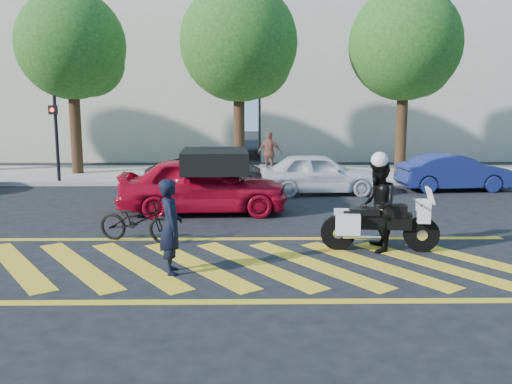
{
  "coord_description": "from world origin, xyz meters",
  "views": [
    {
      "loc": [
        0.37,
        -9.72,
        3.01
      ],
      "look_at": [
        0.53,
        1.92,
        1.05
      ],
      "focal_mm": 38.0,
      "sensor_mm": 36.0,
      "label": 1
    }
  ],
  "objects_px": {
    "officer_bike": "(171,227)",
    "police_motorcycle": "(378,223)",
    "parked_mid_left": "(211,174)",
    "officer_moto": "(378,206)",
    "parked_mid_right": "(319,173)",
    "parked_right": "(454,172)",
    "bicycle": "(137,221)",
    "red_convertible": "(203,185)"
  },
  "relations": [
    {
      "from": "bicycle",
      "to": "parked_right",
      "type": "relative_size",
      "value": 0.47
    },
    {
      "from": "police_motorcycle",
      "to": "parked_mid_right",
      "type": "relative_size",
      "value": 0.6
    },
    {
      "from": "parked_mid_left",
      "to": "parked_mid_right",
      "type": "height_order",
      "value": "parked_mid_right"
    },
    {
      "from": "bicycle",
      "to": "parked_mid_right",
      "type": "height_order",
      "value": "parked_mid_right"
    },
    {
      "from": "parked_mid_right",
      "to": "officer_bike",
      "type": "bearing_deg",
      "value": 154.49
    },
    {
      "from": "parked_mid_right",
      "to": "parked_right",
      "type": "bearing_deg",
      "value": -84.42
    },
    {
      "from": "parked_mid_left",
      "to": "parked_right",
      "type": "distance_m",
      "value": 8.26
    },
    {
      "from": "bicycle",
      "to": "officer_moto",
      "type": "xyz_separation_m",
      "value": [
        5.0,
        -0.77,
        0.47
      ]
    },
    {
      "from": "police_motorcycle",
      "to": "parked_right",
      "type": "xyz_separation_m",
      "value": [
        4.37,
        7.45,
        0.05
      ]
    },
    {
      "from": "officer_bike",
      "to": "police_motorcycle",
      "type": "height_order",
      "value": "officer_bike"
    },
    {
      "from": "parked_mid_left",
      "to": "police_motorcycle",
      "type": "bearing_deg",
      "value": -149.63
    },
    {
      "from": "officer_moto",
      "to": "parked_mid_left",
      "type": "bearing_deg",
      "value": -146.85
    },
    {
      "from": "red_convertible",
      "to": "parked_mid_right",
      "type": "relative_size",
      "value": 1.15
    },
    {
      "from": "parked_mid_right",
      "to": "parked_right",
      "type": "distance_m",
      "value": 4.72
    },
    {
      "from": "parked_mid_right",
      "to": "parked_right",
      "type": "relative_size",
      "value": 1.04
    },
    {
      "from": "parked_mid_left",
      "to": "officer_bike",
      "type": "bearing_deg",
      "value": -177.78
    },
    {
      "from": "officer_moto",
      "to": "parked_right",
      "type": "relative_size",
      "value": 0.49
    },
    {
      "from": "officer_bike",
      "to": "parked_mid_left",
      "type": "distance_m",
      "value": 8.87
    },
    {
      "from": "officer_moto",
      "to": "red_convertible",
      "type": "bearing_deg",
      "value": -129.17
    },
    {
      "from": "red_convertible",
      "to": "parked_mid_left",
      "type": "xyz_separation_m",
      "value": [
        -0.05,
        3.66,
        -0.18
      ]
    },
    {
      "from": "officer_bike",
      "to": "parked_mid_right",
      "type": "relative_size",
      "value": 0.43
    },
    {
      "from": "officer_moto",
      "to": "parked_mid_left",
      "type": "height_order",
      "value": "officer_moto"
    },
    {
      "from": "bicycle",
      "to": "parked_right",
      "type": "distance_m",
      "value": 11.52
    },
    {
      "from": "bicycle",
      "to": "parked_mid_left",
      "type": "xyz_separation_m",
      "value": [
        1.13,
        6.69,
        0.13
      ]
    },
    {
      "from": "parked_mid_left",
      "to": "parked_mid_right",
      "type": "relative_size",
      "value": 1.08
    },
    {
      "from": "bicycle",
      "to": "police_motorcycle",
      "type": "xyz_separation_m",
      "value": [
        5.02,
        -0.77,
        0.11
      ]
    },
    {
      "from": "officer_bike",
      "to": "bicycle",
      "type": "xyz_separation_m",
      "value": [
        -1.04,
        2.18,
        -0.38
      ]
    },
    {
      "from": "officer_bike",
      "to": "red_convertible",
      "type": "xyz_separation_m",
      "value": [
        0.14,
        5.21,
        -0.07
      ]
    },
    {
      "from": "officer_bike",
      "to": "police_motorcycle",
      "type": "relative_size",
      "value": 0.71
    },
    {
      "from": "bicycle",
      "to": "parked_mid_right",
      "type": "relative_size",
      "value": 0.45
    },
    {
      "from": "officer_bike",
      "to": "police_motorcycle",
      "type": "xyz_separation_m",
      "value": [
        3.98,
        1.41,
        -0.27
      ]
    },
    {
      "from": "red_convertible",
      "to": "parked_right",
      "type": "height_order",
      "value": "red_convertible"
    },
    {
      "from": "red_convertible",
      "to": "parked_mid_right",
      "type": "distance_m",
      "value": 4.66
    },
    {
      "from": "parked_mid_right",
      "to": "parked_right",
      "type": "xyz_separation_m",
      "value": [
        4.69,
        0.59,
        -0.05
      ]
    },
    {
      "from": "red_convertible",
      "to": "parked_mid_left",
      "type": "height_order",
      "value": "red_convertible"
    },
    {
      "from": "parked_mid_right",
      "to": "red_convertible",
      "type": "bearing_deg",
      "value": 129.38
    },
    {
      "from": "officer_bike",
      "to": "parked_mid_left",
      "type": "height_order",
      "value": "officer_bike"
    },
    {
      "from": "parked_right",
      "to": "bicycle",
      "type": "bearing_deg",
      "value": 120.57
    },
    {
      "from": "officer_bike",
      "to": "red_convertible",
      "type": "distance_m",
      "value": 5.21
    },
    {
      "from": "police_motorcycle",
      "to": "parked_right",
      "type": "bearing_deg",
      "value": 65.33
    },
    {
      "from": "bicycle",
      "to": "officer_moto",
      "type": "bearing_deg",
      "value": -83.37
    },
    {
      "from": "police_motorcycle",
      "to": "parked_mid_right",
      "type": "height_order",
      "value": "parked_mid_right"
    }
  ]
}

